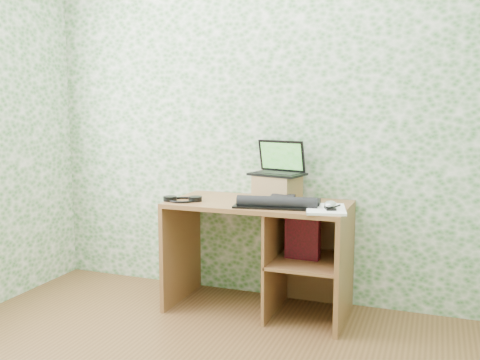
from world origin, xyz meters
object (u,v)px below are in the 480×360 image
at_px(laptop, 279,167).
at_px(keyboard, 280,202).
at_px(desk, 271,241).
at_px(notepad, 326,209).
at_px(riser, 277,187).

bearing_deg(laptop, keyboard, -58.76).
bearing_deg(keyboard, desk, 117.90).
relative_size(desk, laptop, 3.01).
distance_m(desk, laptop, 0.51).
xyz_separation_m(laptop, notepad, (0.39, -0.31, -0.21)).
distance_m(laptop, notepad, 0.55).
distance_m(desk, riser, 0.37).
distance_m(desk, keyboard, 0.34).
height_order(desk, riser, riser).
xyz_separation_m(riser, laptop, (-0.00, 0.04, 0.14)).
bearing_deg(notepad, riser, 132.34).
distance_m(laptop, keyboard, 0.36).
relative_size(desk, notepad, 3.58).
bearing_deg(laptop, riser, -76.56).
bearing_deg(laptop, notepad, -24.91).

